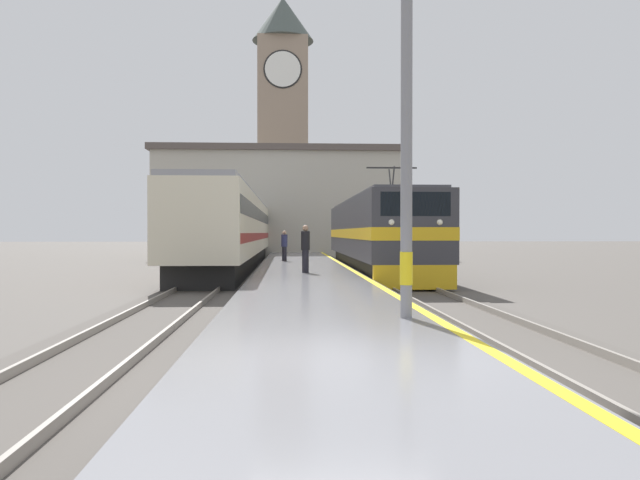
% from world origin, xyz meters
% --- Properties ---
extents(ground_plane, '(200.00, 200.00, 0.00)m').
position_xyz_m(ground_plane, '(0.00, 30.00, 0.00)').
color(ground_plane, '#514C47').
extents(platform, '(4.15, 140.00, 0.41)m').
position_xyz_m(platform, '(0.00, 25.00, 0.20)').
color(platform, slate).
rests_on(platform, ground).
extents(rail_track_near, '(2.83, 140.00, 0.16)m').
position_xyz_m(rail_track_near, '(3.44, 25.00, 0.03)').
color(rail_track_near, '#514C47').
rests_on(rail_track_near, ground).
extents(rail_track_far, '(2.83, 140.00, 0.16)m').
position_xyz_m(rail_track_far, '(-3.73, 25.00, 0.03)').
color(rail_track_far, '#514C47').
rests_on(rail_track_far, ground).
extents(locomotive_train, '(2.92, 19.04, 4.60)m').
position_xyz_m(locomotive_train, '(3.44, 21.69, 1.86)').
color(locomotive_train, black).
rests_on(locomotive_train, ground).
extents(passenger_train, '(2.92, 40.43, 3.98)m').
position_xyz_m(passenger_train, '(-3.73, 32.29, 2.14)').
color(passenger_train, black).
rests_on(passenger_train, ground).
extents(catenary_mast, '(2.32, 0.23, 7.41)m').
position_xyz_m(catenary_mast, '(1.53, 3.31, 4.16)').
color(catenary_mast, gray).
rests_on(catenary_mast, platform).
extents(person_on_platform, '(0.34, 0.34, 1.84)m').
position_xyz_m(person_on_platform, '(-0.05, 16.23, 1.39)').
color(person_on_platform, '#23232D').
rests_on(person_on_platform, platform).
extents(second_waiting_passenger, '(0.34, 0.34, 1.66)m').
position_xyz_m(second_waiting_passenger, '(-0.93, 26.12, 1.28)').
color(second_waiting_passenger, '#23232D').
rests_on(second_waiting_passenger, platform).
extents(clock_tower, '(6.24, 6.24, 26.03)m').
position_xyz_m(clock_tower, '(-1.23, 56.08, 13.98)').
color(clock_tower, gray).
rests_on(clock_tower, ground).
extents(station_building, '(20.68, 9.30, 8.92)m').
position_xyz_m(station_building, '(-1.37, 45.24, 4.48)').
color(station_building, '#B7B2A3').
rests_on(station_building, ground).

